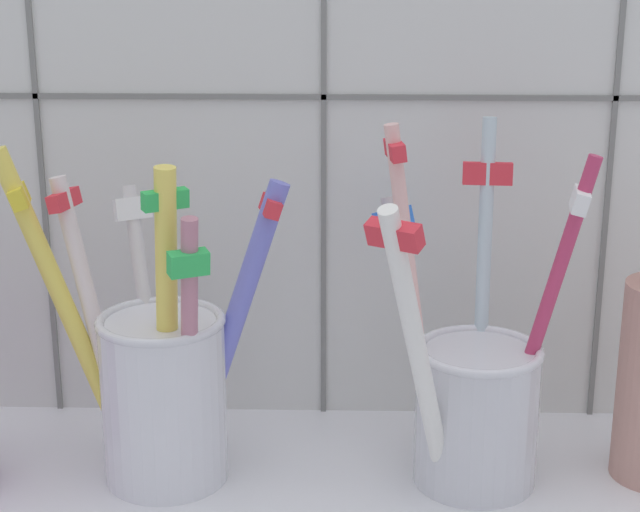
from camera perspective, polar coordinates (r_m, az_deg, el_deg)
tile_wall_back at (r=59.62cm, az=0.23°, el=10.18°), size 64.00×2.20×45.00cm
toothbrush_cup_left at (r=55.57cm, az=-8.54°, el=-6.68°), size 14.66×8.30×17.88cm
toothbrush_cup_right at (r=55.41cm, az=8.23°, el=-7.45°), size 11.50×13.25×19.02cm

